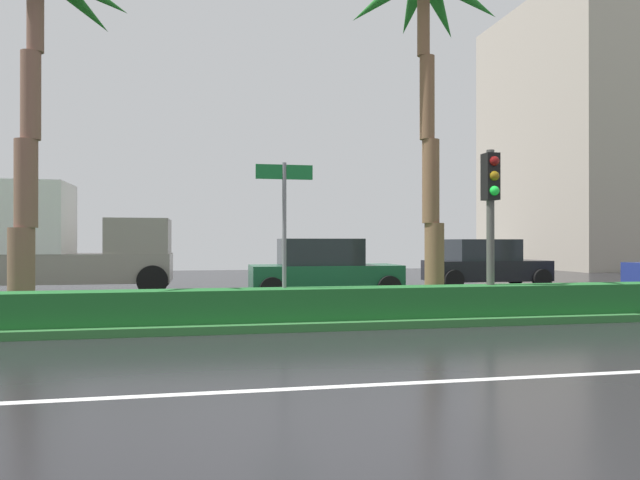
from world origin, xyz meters
The scene contains 12 objects.
ground_plane centered at (0.00, 9.00, -0.05)m, with size 90.00×42.00×0.10m, color black.
near_lane_divider_stripe centered at (0.00, 2.00, 0.00)m, with size 81.00×0.14×0.01m, color white.
median_strip centered at (0.00, 8.00, 0.07)m, with size 85.50×4.00×0.15m, color #2D6B33.
median_hedge centered at (0.00, 6.60, 0.45)m, with size 76.50×0.70×0.60m.
palm_tree_mid_left centered at (-4.30, 8.27, 6.15)m, with size 3.78×3.72×7.60m.
palm_tree_centre_left centered at (4.03, 8.28, 6.86)m, with size 4.09×4.08×8.18m.
traffic_signal_median_right centered at (4.83, 6.69, 2.47)m, with size 0.28×0.43×3.36m.
street_name_sign centered at (0.58, 6.77, 2.08)m, with size 1.10×0.08×3.00m.
box_truck_lead centered at (-5.20, 15.23, 1.55)m, with size 6.40×2.64×3.46m.
car_in_traffic_second centered at (2.49, 12.29, 0.83)m, with size 4.30×2.02×1.72m.
car_in_traffic_third centered at (9.03, 15.18, 0.83)m, with size 4.30×2.02×1.72m.
building_far_right centered at (26.03, 29.44, 8.35)m, with size 14.28×12.88×16.69m.
Camera 1 is at (-0.99, -4.47, 1.63)m, focal length 33.22 mm.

